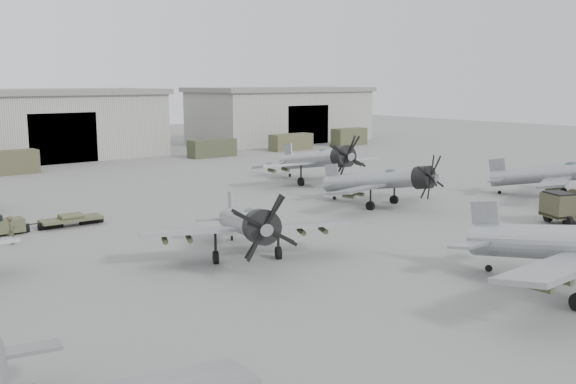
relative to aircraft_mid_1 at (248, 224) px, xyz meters
The scene contains 13 objects.
ground 10.41m from the aircraft_mid_1, 44.56° to the right, with size 220.00×220.00×0.00m, color slate.
hangar_center 55.33m from the aircraft_mid_1, 82.45° to the left, with size 29.00×14.80×8.70m.
hangar_right 71.12m from the aircraft_mid_1, 50.45° to the left, with size 29.00×14.80×8.70m.
support_truck_3 42.85m from the aircraft_mid_1, 90.12° to the left, with size 5.07×2.20×2.49m, color #43422C.
support_truck_5 49.41m from the aircraft_mid_1, 60.14° to the left, with size 6.27×2.20×2.28m, color #393F29.
support_truck_6 57.08m from the aircraft_mid_1, 48.65° to the left, with size 6.46×2.20×2.31m, color #4A4B31.
support_truck_7 65.19m from the aircraft_mid_1, 41.09° to the left, with size 5.69×2.20×2.58m, color #43452D.
aircraft_mid_1 is the anchor object (origin of this frame).
aircraft_mid_2 18.16m from the aircraft_mid_1, 19.17° to the left, with size 11.40×10.26×4.52m.
aircraft_mid_3 31.27m from the aircraft_mid_1, ahead, with size 11.61×10.51×4.73m.
aircraft_far_1 27.08m from the aircraft_mid_1, 40.31° to the left, with size 13.09×11.78×5.20m.
tug_trailer 16.23m from the aircraft_mid_1, 114.97° to the left, with size 7.03×1.65×1.41m.
ground_crew 14.93m from the aircraft_mid_1, 126.70° to the left, with size 0.64×0.42×1.74m, color #44412C.
Camera 1 is at (-26.62, -20.45, 9.67)m, focal length 40.00 mm.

